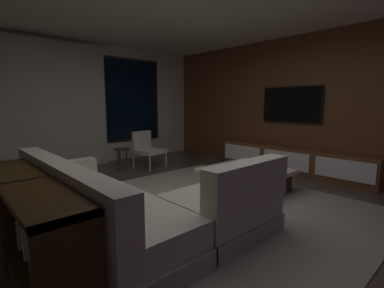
% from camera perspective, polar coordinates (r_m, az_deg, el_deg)
% --- Properties ---
extents(floor, '(9.20, 9.20, 0.00)m').
position_cam_1_polar(floor, '(3.67, 0.03, -13.51)').
color(floor, '#473D33').
extents(back_wall_with_window, '(6.60, 0.30, 2.70)m').
position_cam_1_polar(back_wall_with_window, '(6.52, -22.73, 7.49)').
color(back_wall_with_window, beige).
rests_on(back_wall_with_window, floor).
extents(media_wall, '(0.12, 7.80, 2.70)m').
position_cam_1_polar(media_wall, '(5.93, 22.51, 7.55)').
color(media_wall, brown).
rests_on(media_wall, floor).
extents(area_rug, '(3.20, 3.80, 0.01)m').
position_cam_1_polar(area_rug, '(3.83, 5.01, -12.46)').
color(area_rug, gray).
rests_on(area_rug, floor).
extents(sectional_couch, '(1.98, 2.50, 0.82)m').
position_cam_1_polar(sectional_couch, '(2.99, -12.40, -12.89)').
color(sectional_couch, '#A49C8C').
rests_on(sectional_couch, floor).
extents(coffee_table, '(1.16, 1.16, 0.36)m').
position_cam_1_polar(coffee_table, '(4.42, 11.15, -7.28)').
color(coffee_table, '#311F0C').
rests_on(coffee_table, floor).
extents(book_stack_on_coffee_table, '(0.30, 0.20, 0.10)m').
position_cam_1_polar(book_stack_on_coffee_table, '(4.61, 10.80, -3.79)').
color(book_stack_on_coffee_table, '#7889C5').
rests_on(book_stack_on_coffee_table, coffee_table).
extents(accent_chair_near_window, '(0.63, 0.64, 0.78)m').
position_cam_1_polar(accent_chair_near_window, '(6.00, -9.35, -0.70)').
color(accent_chair_near_window, '#B2ADA0').
rests_on(accent_chair_near_window, floor).
extents(side_stool, '(0.32, 0.32, 0.46)m').
position_cam_1_polar(side_stool, '(5.83, -14.35, -1.72)').
color(side_stool, '#333338').
rests_on(side_stool, floor).
extents(media_console, '(0.46, 3.10, 0.52)m').
position_cam_1_polar(media_console, '(5.79, 20.24, -3.26)').
color(media_console, brown).
rests_on(media_console, floor).
extents(mounted_tv, '(0.05, 1.24, 0.72)m').
position_cam_1_polar(mounted_tv, '(5.94, 19.86, 7.69)').
color(mounted_tv, black).
extents(console_table_behind_couch, '(0.40, 2.10, 0.74)m').
position_cam_1_polar(console_table_behind_couch, '(2.76, -30.93, -12.86)').
color(console_table_behind_couch, '#311F0C').
rests_on(console_table_behind_couch, floor).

